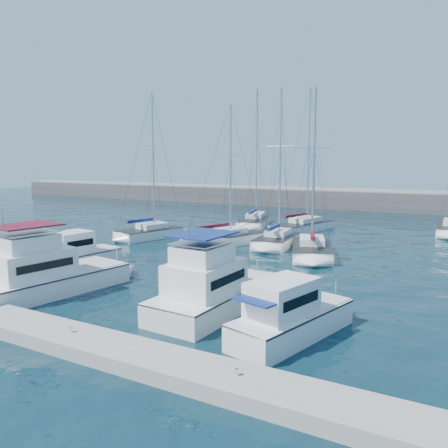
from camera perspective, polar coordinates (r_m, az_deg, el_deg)
The scene contains 15 objects.
ground at distance 28.64m, azimuth -2.66°, elevation -7.81°, with size 220.00×220.00×0.00m, color black.
breakwater at distance 77.17m, azimuth 17.84°, elevation 2.61°, with size 160.00×6.00×4.45m.
dock at distance 20.47m, azimuth -19.37°, elevation -13.97°, with size 40.00×2.20×0.60m, color gray.
dock_cleat_centre at distance 20.32m, azimuth -19.43°, elevation -12.86°, with size 0.16×0.16×0.25m, color silver.
dock_cleat_near_stbd at distance 15.73m, azimuth 1.65°, elevation -18.75°, with size 0.16×0.16×0.25m, color silver.
motor_yacht_port_outer at distance 34.33m, azimuth -18.54°, elevation -3.94°, with size 3.28×6.13×3.20m.
motor_yacht_port_inner at distance 28.38m, azimuth -22.53°, elevation -6.21°, with size 5.15×9.65×4.69m.
motor_yacht_stbd_inner at distance 23.32m, azimuth -1.57°, elevation -8.62°, with size 3.83×8.80×4.69m.
motor_yacht_stbd_outer at distance 20.10m, azimuth 8.54°, elevation -12.04°, with size 4.06×7.22×3.20m.
sailboat_mid_a at distance 46.29m, azimuth -9.67°, elevation -1.13°, with size 4.85×7.46×15.26m.
sailboat_mid_b at distance 41.83m, azimuth 0.06°, elevation -2.03°, with size 5.58×8.81×13.55m.
sailboat_mid_c at distance 41.42m, azimuth 6.91°, elevation -2.14°, with size 3.48×6.84×14.94m.
sailboat_mid_d at distance 37.66m, azimuth 11.38°, elevation -3.30°, with size 5.43×8.17×14.41m.
sailboat_back_a at distance 54.90m, azimuth 4.05°, elevation 0.39°, with size 5.34×9.67×17.21m.
sailboat_back_b at distance 51.21m, azimuth 10.24°, elevation -0.28°, with size 5.38×9.61×16.59m.
Camera 1 is at (14.35, -23.52, 7.81)m, focal length 35.00 mm.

